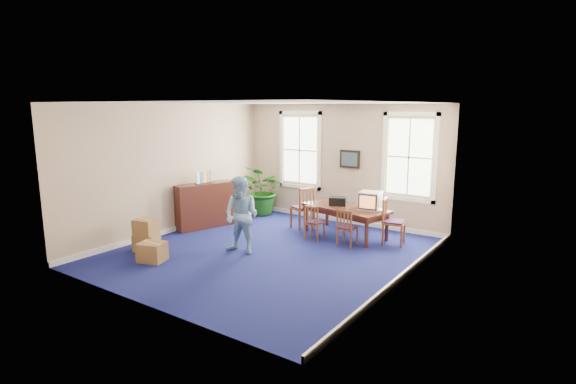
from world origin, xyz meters
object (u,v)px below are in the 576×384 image
Objects in this scene: crt_tv at (370,201)px; cardboard_boxes at (155,235)px; conference_table at (345,221)px; credenza at (205,204)px; man at (241,215)px; potted_plant at (263,190)px; chair_near_left at (315,222)px.

crt_tv is 4.96m from cardboard_boxes.
credenza is at bearing -144.30° from conference_table.
man is 3.52m from potted_plant.
potted_plant reaches higher than cardboard_boxes.
potted_plant is (-2.98, 0.57, 0.36)m from conference_table.
man is 1.06× the size of credenza.
credenza is (-2.95, -0.65, 0.20)m from chair_near_left.
cardboard_boxes is at bearing -57.85° from credenza.
credenza is at bearing 9.47° from chair_near_left.
crt_tv is 0.33× the size of credenza.
credenza reaches higher than conference_table.
potted_plant is (-1.77, 3.04, -0.11)m from man.
credenza is at bearing 104.31° from cardboard_boxes.
crt_tv is at bearing 45.15° from cardboard_boxes.
chair_near_left is 2.87m from potted_plant.
conference_table is 4.08× the size of crt_tv.
crt_tv is (0.63, 0.05, 0.58)m from conference_table.
conference_table is 1.62× the size of cardboard_boxes.
cardboard_boxes is (-3.48, -3.50, -0.56)m from crt_tv.
crt_tv is at bearing 48.25° from man.
cardboard_boxes is at bearing -116.03° from conference_table.
credenza is 1.99m from potted_plant.
credenza is (-2.17, 1.09, -0.21)m from man.
crt_tv is 0.31× the size of man.
man is (-0.78, -1.75, 0.41)m from chair_near_left.
conference_table is at bearing 176.94° from crt_tv.
potted_plant is (-2.54, 1.29, 0.30)m from chair_near_left.
crt_tv is 3.12m from man.
conference_table is 1.34× the size of credenza.
cardboard_boxes reaches higher than conference_table.
man is 1.16× the size of potted_plant.
credenza is 2.15m from cardboard_boxes.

